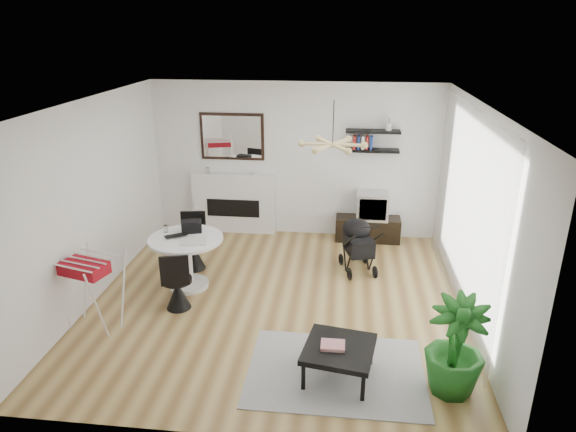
# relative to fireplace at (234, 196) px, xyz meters

# --- Properties ---
(floor) EXTENTS (5.00, 5.00, 0.00)m
(floor) POSITION_rel_fireplace_xyz_m (1.10, -2.42, -0.69)
(floor) COLOR brown
(floor) RESTS_ON ground
(ceiling) EXTENTS (5.00, 5.00, 0.00)m
(ceiling) POSITION_rel_fireplace_xyz_m (1.10, -2.42, 2.01)
(ceiling) COLOR white
(ceiling) RESTS_ON wall_back
(wall_back) EXTENTS (5.00, 0.00, 5.00)m
(wall_back) POSITION_rel_fireplace_xyz_m (1.10, 0.08, 0.66)
(wall_back) COLOR white
(wall_back) RESTS_ON floor
(wall_left) EXTENTS (0.00, 5.00, 5.00)m
(wall_left) POSITION_rel_fireplace_xyz_m (-1.40, -2.42, 0.66)
(wall_left) COLOR white
(wall_left) RESTS_ON floor
(wall_right) EXTENTS (0.00, 5.00, 5.00)m
(wall_right) POSITION_rel_fireplace_xyz_m (3.60, -2.42, 0.66)
(wall_right) COLOR white
(wall_right) RESTS_ON floor
(sheer_curtain) EXTENTS (0.04, 3.60, 2.60)m
(sheer_curtain) POSITION_rel_fireplace_xyz_m (3.50, -2.22, 0.66)
(sheer_curtain) COLOR white
(sheer_curtain) RESTS_ON wall_right
(fireplace) EXTENTS (1.50, 0.17, 2.16)m
(fireplace) POSITION_rel_fireplace_xyz_m (0.00, 0.00, 0.00)
(fireplace) COLOR white
(fireplace) RESTS_ON floor
(shelf_lower) EXTENTS (0.90, 0.25, 0.04)m
(shelf_lower) POSITION_rel_fireplace_xyz_m (2.41, -0.05, 0.91)
(shelf_lower) COLOR black
(shelf_lower) RESTS_ON wall_back
(shelf_upper) EXTENTS (0.90, 0.25, 0.04)m
(shelf_upper) POSITION_rel_fireplace_xyz_m (2.41, -0.05, 1.23)
(shelf_upper) COLOR black
(shelf_upper) RESTS_ON wall_back
(pendant_lamp) EXTENTS (0.90, 0.90, 0.10)m
(pendant_lamp) POSITION_rel_fireplace_xyz_m (1.80, -2.12, 1.46)
(pendant_lamp) COLOR tan
(pendant_lamp) RESTS_ON ceiling
(tv_console) EXTENTS (1.12, 0.39, 0.42)m
(tv_console) POSITION_rel_fireplace_xyz_m (2.41, -0.13, -0.48)
(tv_console) COLOR black
(tv_console) RESTS_ON floor
(crt_tv) EXTENTS (0.53, 0.47, 0.47)m
(crt_tv) POSITION_rel_fireplace_xyz_m (2.46, -0.13, -0.03)
(crt_tv) COLOR silver
(crt_tv) RESTS_ON tv_console
(dining_table) EXTENTS (1.05, 1.05, 0.77)m
(dining_table) POSITION_rel_fireplace_xyz_m (-0.22, -2.15, -0.18)
(dining_table) COLOR white
(dining_table) RESTS_ON floor
(laptop) EXTENTS (0.37, 0.33, 0.02)m
(laptop) POSITION_rel_fireplace_xyz_m (-0.35, -2.16, 0.10)
(laptop) COLOR black
(laptop) RESTS_ON dining_table
(black_bag) EXTENTS (0.32, 0.24, 0.17)m
(black_bag) POSITION_rel_fireplace_xyz_m (-0.20, -1.92, 0.17)
(black_bag) COLOR black
(black_bag) RESTS_ON dining_table
(newspaper) EXTENTS (0.41, 0.36, 0.01)m
(newspaper) POSITION_rel_fireplace_xyz_m (-0.07, -2.26, 0.09)
(newspaper) COLOR white
(newspaper) RESTS_ON dining_table
(drinking_glass) EXTENTS (0.06, 0.06, 0.10)m
(drinking_glass) POSITION_rel_fireplace_xyz_m (-0.57, -1.97, 0.14)
(drinking_glass) COLOR white
(drinking_glass) RESTS_ON dining_table
(chair_far) EXTENTS (0.43, 0.45, 0.88)m
(chair_far) POSITION_rel_fireplace_xyz_m (-0.31, -1.55, -0.41)
(chair_far) COLOR black
(chair_far) RESTS_ON floor
(chair_near) EXTENTS (0.43, 0.44, 0.85)m
(chair_near) POSITION_rel_fireplace_xyz_m (-0.18, -2.76, -0.42)
(chair_near) COLOR black
(chair_near) RESTS_ON floor
(drying_rack) EXTENTS (0.77, 0.74, 0.96)m
(drying_rack) POSITION_rel_fireplace_xyz_m (-1.08, -3.32, -0.18)
(drying_rack) COLOR white
(drying_rack) RESTS_ON floor
(stroller) EXTENTS (0.61, 0.79, 0.89)m
(stroller) POSITION_rel_fireplace_xyz_m (2.21, -1.31, -0.30)
(stroller) COLOR black
(stroller) RESTS_ON floor
(rug) EXTENTS (1.93, 1.40, 0.01)m
(rug) POSITION_rel_fireplace_xyz_m (1.96, -3.88, -0.68)
(rug) COLOR #979797
(rug) RESTS_ON floor
(coffee_table) EXTENTS (0.84, 0.84, 0.37)m
(coffee_table) POSITION_rel_fireplace_xyz_m (1.98, -3.95, -0.34)
(coffee_table) COLOR black
(coffee_table) RESTS_ON rug
(magazines) EXTENTS (0.26, 0.20, 0.04)m
(magazines) POSITION_rel_fireplace_xyz_m (1.92, -3.96, -0.28)
(magazines) COLOR #C1303B
(magazines) RESTS_ON coffee_table
(potted_plant) EXTENTS (0.71, 0.71, 1.08)m
(potted_plant) POSITION_rel_fireplace_xyz_m (3.15, -4.03, -0.15)
(potted_plant) COLOR #1C621C
(potted_plant) RESTS_ON floor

